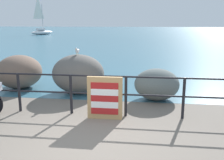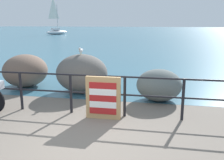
# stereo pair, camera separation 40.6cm
# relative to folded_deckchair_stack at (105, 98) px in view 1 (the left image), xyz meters

# --- Properties ---
(ground_plane) EXTENTS (120.00, 120.00, 0.10)m
(ground_plane) POSITION_rel_folded_deckchair_stack_xyz_m (-0.21, 18.56, -0.57)
(ground_plane) COLOR #6B6056
(sea_surface) EXTENTS (120.00, 90.00, 0.01)m
(sea_surface) POSITION_rel_folded_deckchair_stack_xyz_m (-0.21, 46.41, -0.52)
(sea_surface) COLOR #38667A
(sea_surface) RESTS_ON ground_plane
(promenade_railing) EXTENTS (9.77, 0.07, 1.02)m
(promenade_railing) POSITION_rel_folded_deckchair_stack_xyz_m (-0.21, 0.25, 0.12)
(promenade_railing) COLOR black
(promenade_railing) RESTS_ON ground_plane
(folded_deckchair_stack) EXTENTS (0.84, 0.10, 1.04)m
(folded_deckchair_stack) POSITION_rel_folded_deckchair_stack_xyz_m (0.00, 0.00, 0.00)
(folded_deckchair_stack) COLOR tan
(folded_deckchair_stack) RESTS_ON ground_plane
(breakwater_boulder_main) EXTENTS (1.71, 1.50, 1.26)m
(breakwater_boulder_main) POSITION_rel_folded_deckchair_stack_xyz_m (-1.22, 2.22, 0.11)
(breakwater_boulder_main) COLOR #605B56
(breakwater_boulder_main) RESTS_ON ground
(breakwater_boulder_left) EXTENTS (1.55, 1.62, 1.16)m
(breakwater_boulder_left) POSITION_rel_folded_deckchair_stack_xyz_m (-3.42, 2.54, 0.06)
(breakwater_boulder_left) COLOR brown
(breakwater_boulder_left) RESTS_ON ground
(breakwater_boulder_right) EXTENTS (1.33, 1.21, 0.94)m
(breakwater_boulder_right) POSITION_rel_folded_deckchair_stack_xyz_m (1.30, 1.73, -0.05)
(breakwater_boulder_right) COLOR #59615F
(breakwater_boulder_right) RESTS_ON ground
(seagull) EXTENTS (0.13, 0.34, 0.23)m
(seagull) POSITION_rel_folded_deckchair_stack_xyz_m (-1.22, 2.17, 0.88)
(seagull) COLOR gold
(seagull) RESTS_ON breakwater_boulder_main
(sailboat) EXTENTS (3.21, 4.50, 6.16)m
(sailboat) POSITION_rel_folded_deckchair_stack_xyz_m (-16.21, 36.14, 0.19)
(sailboat) COLOR white
(sailboat) RESTS_ON sea_surface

